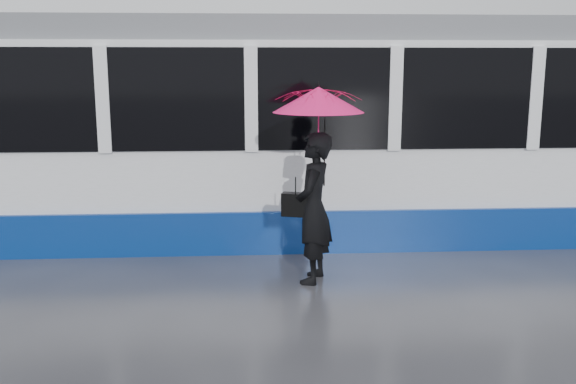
{
  "coord_description": "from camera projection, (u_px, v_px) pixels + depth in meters",
  "views": [
    {
      "loc": [
        0.68,
        -7.58,
        2.68
      ],
      "look_at": [
        1.19,
        0.29,
        1.1
      ],
      "focal_mm": 40.0,
      "sensor_mm": 36.0,
      "label": 1
    }
  ],
  "objects": [
    {
      "name": "handbag",
      "position": [
        296.0,
        205.0,
        7.89
      ],
      "size": [
        0.36,
        0.24,
        0.47
      ],
      "rotation": [
        0.0,
        0.0,
        -0.3
      ],
      "color": "black",
      "rests_on": "ground"
    },
    {
      "name": "rails",
      "position": [
        206.0,
        232.0,
        10.35
      ],
      "size": [
        34.0,
        1.51,
        0.02
      ],
      "color": "#3F3D38",
      "rests_on": "ground"
    },
    {
      "name": "umbrella",
      "position": [
        318.0,
        118.0,
        7.67
      ],
      "size": [
        1.37,
        1.37,
        1.26
      ],
      "rotation": [
        0.0,
        0.0,
        -0.3
      ],
      "color": "#DE1273",
      "rests_on": "ground"
    },
    {
      "name": "ground",
      "position": [
        194.0,
        285.0,
        7.9
      ],
      "size": [
        90.0,
        90.0,
        0.0
      ],
      "primitive_type": "plane",
      "color": "#2D2D32",
      "rests_on": "ground"
    },
    {
      "name": "tram",
      "position": [
        23.0,
        133.0,
        9.86
      ],
      "size": [
        26.0,
        2.56,
        3.35
      ],
      "color": "white",
      "rests_on": "ground"
    },
    {
      "name": "woman",
      "position": [
        313.0,
        208.0,
        7.89
      ],
      "size": [
        0.63,
        0.78,
        1.87
      ],
      "primitive_type": "imported",
      "rotation": [
        0.0,
        0.0,
        -1.87
      ],
      "color": "black",
      "rests_on": "ground"
    }
  ]
}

